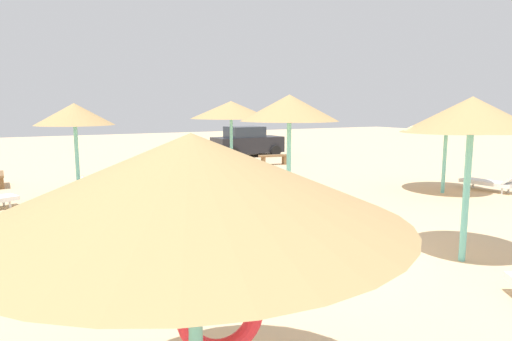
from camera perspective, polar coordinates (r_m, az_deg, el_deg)
The scene contains 13 objects.
ground_plane at distance 9.26m, azimuth 9.10°, elevation -9.74°, with size 80.00×80.00×0.00m, color #DBBA8C.
parasol_0 at distance 11.44m, azimuth 4.35°, elevation 8.05°, with size 2.55×2.55×3.16m.
parasol_2 at distance 15.67m, azimuth 23.52°, elevation 5.53°, with size 2.94×2.94×2.56m.
parasol_3 at distance 14.70m, azimuth -22.51°, elevation 6.73°, with size 2.37×2.37×2.96m.
parasol_5 at distance 8.76m, azimuth 26.22°, elevation 6.52°, with size 2.28×2.28×3.03m.
parasol_6 at distance 3.22m, azimuth -8.31°, elevation -1.24°, with size 3.17×3.17×2.67m.
parasol_7 at distance 17.15m, azimuth -3.25°, elevation 7.85°, with size 3.14×3.14×3.06m.
lounger_0 at distance 14.17m, azimuth 4.00°, elevation -2.04°, with size 0.89×1.97×0.68m.
lounger_2 at distance 16.88m, azimuth 28.27°, elevation -1.33°, with size 0.86×1.95×0.72m.
lounger_3 at distance 14.00m, azimuth -18.17°, elevation -2.52°, with size 1.90×0.82×0.81m.
bench_1 at distance 21.69m, azimuth 2.33°, elevation 1.66°, with size 1.55×0.69×0.49m.
bench_2 at distance 20.11m, azimuth -5.08°, elevation 1.11°, with size 0.53×1.53×0.49m.
parked_car at distance 25.39m, azimuth -1.19°, elevation 3.71°, with size 4.03×2.03×1.72m.
Camera 1 is at (-5.45, -6.93, 2.85)m, focal length 30.81 mm.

